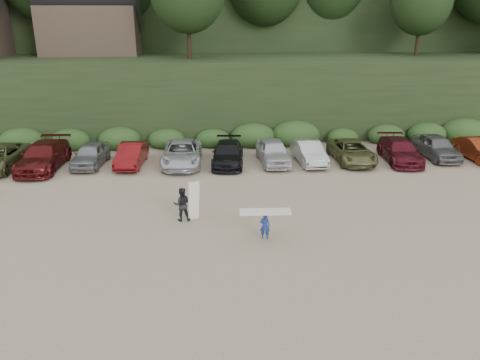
{
  "coord_description": "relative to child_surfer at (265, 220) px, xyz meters",
  "views": [
    {
      "loc": [
        -2.44,
        -19.43,
        9.21
      ],
      "look_at": [
        -0.76,
        3.0,
        1.3
      ],
      "focal_mm": 35.0,
      "sensor_mm": 36.0,
      "label": 1
    }
  ],
  "objects": [
    {
      "name": "parked_cars",
      "position": [
        -3.36,
        11.11,
        -0.15
      ],
      "size": [
        39.43,
        5.84,
        1.64
      ],
      "color": "silver",
      "rests_on": "ground"
    },
    {
      "name": "ground",
      "position": [
        -0.02,
        1.12,
        -0.9
      ],
      "size": [
        120.0,
        120.0,
        0.0
      ],
      "primitive_type": "plane",
      "color": "tan",
      "rests_on": "ground"
    },
    {
      "name": "child_surfer",
      "position": [
        0.0,
        0.0,
        0.0
      ],
      "size": [
        2.23,
        0.71,
        1.32
      ],
      "color": "navy",
      "rests_on": "ground"
    },
    {
      "name": "adult_surfer",
      "position": [
        -3.62,
        2.24,
        -0.07
      ],
      "size": [
        1.28,
        0.67,
        1.93
      ],
      "color": "black",
      "rests_on": "ground"
    }
  ]
}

